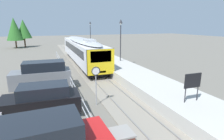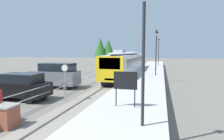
# 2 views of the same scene
# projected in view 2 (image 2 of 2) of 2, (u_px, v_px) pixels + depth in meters

# --- Properties ---
(ground_plane) EXTENTS (160.00, 160.00, 0.00)m
(ground_plane) POSITION_uv_depth(u_px,v_px,m) (101.00, 79.00, 26.79)
(ground_plane) COLOR #6B665B
(track_rails) EXTENTS (3.20, 60.00, 0.14)m
(track_rails) POSITION_uv_depth(u_px,v_px,m) (123.00, 79.00, 26.06)
(track_rails) COLOR gray
(track_rails) RESTS_ON ground
(commuter_train) EXTENTS (2.82, 18.72, 3.74)m
(commuter_train) POSITION_uv_depth(u_px,v_px,m) (126.00, 62.00, 28.07)
(commuter_train) COLOR silver
(commuter_train) RESTS_ON track_rails
(station_platform) EXTENTS (3.90, 60.00, 0.90)m
(station_platform) POSITION_uv_depth(u_px,v_px,m) (148.00, 77.00, 25.23)
(station_platform) COLOR #B7B5AD
(station_platform) RESTS_ON ground
(platform_lamp_near_end) EXTENTS (0.34, 0.34, 5.35)m
(platform_lamp_near_end) POSITION_uv_depth(u_px,v_px,m) (144.00, 26.00, 7.18)
(platform_lamp_near_end) COLOR #232328
(platform_lamp_near_end) RESTS_ON station_platform
(platform_lamp_mid_platform) EXTENTS (0.34, 0.34, 5.35)m
(platform_lamp_mid_platform) POSITION_uv_depth(u_px,v_px,m) (156.00, 43.00, 22.77)
(platform_lamp_mid_platform) COLOR #232328
(platform_lamp_mid_platform) RESTS_ON station_platform
(platform_lamp_far_end) EXTENTS (0.34, 0.34, 5.35)m
(platform_lamp_far_end) POSITION_uv_depth(u_px,v_px,m) (159.00, 46.00, 38.36)
(platform_lamp_far_end) COLOR #232328
(platform_lamp_far_end) RESTS_ON station_platform
(platform_notice_board) EXTENTS (1.20, 0.08, 1.80)m
(platform_notice_board) POSITION_uv_depth(u_px,v_px,m) (125.00, 82.00, 9.97)
(platform_notice_board) COLOR #232328
(platform_notice_board) RESTS_ON station_platform
(speed_limit_sign) EXTENTS (0.61, 0.10, 2.81)m
(speed_limit_sign) POSITION_uv_depth(u_px,v_px,m) (65.00, 73.00, 14.53)
(speed_limit_sign) COLOR #9EA0A5
(speed_limit_sign) RESTS_ON ground
(brick_utility_cabinet) EXTENTS (1.21, 0.99, 1.13)m
(brick_utility_cabinet) POSITION_uv_depth(u_px,v_px,m) (5.00, 116.00, 9.68)
(brick_utility_cabinet) COLOR brown
(brick_utility_cabinet) RESTS_ON ground
(carpark_fence) EXTENTS (0.06, 36.06, 1.25)m
(carpark_fence) POSITION_uv_depth(u_px,v_px,m) (64.00, 84.00, 17.12)
(carpark_fence) COLOR #9EA0A5
(carpark_fence) RESTS_ON ground
(parked_suv_black) EXTENTS (4.69, 2.12, 2.04)m
(parked_suv_black) POSITION_uv_depth(u_px,v_px,m) (20.00, 86.00, 15.11)
(parked_suv_black) COLOR black
(parked_suv_black) RESTS_ON ground
(parked_van_grey) EXTENTS (4.95, 2.07, 2.51)m
(parked_van_grey) POSITION_uv_depth(u_px,v_px,m) (56.00, 75.00, 20.08)
(parked_van_grey) COLOR slate
(parked_van_grey) RESTS_ON ground
(tree_behind_carpark) EXTENTS (3.74, 3.74, 6.88)m
(tree_behind_carpark) POSITION_uv_depth(u_px,v_px,m) (108.00, 48.00, 54.83)
(tree_behind_carpark) COLOR brown
(tree_behind_carpark) RESTS_ON ground
(tree_behind_station_far) EXTENTS (3.81, 3.81, 7.32)m
(tree_behind_station_far) POSITION_uv_depth(u_px,v_px,m) (100.00, 48.00, 54.02)
(tree_behind_station_far) COLOR brown
(tree_behind_station_far) RESTS_ON ground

